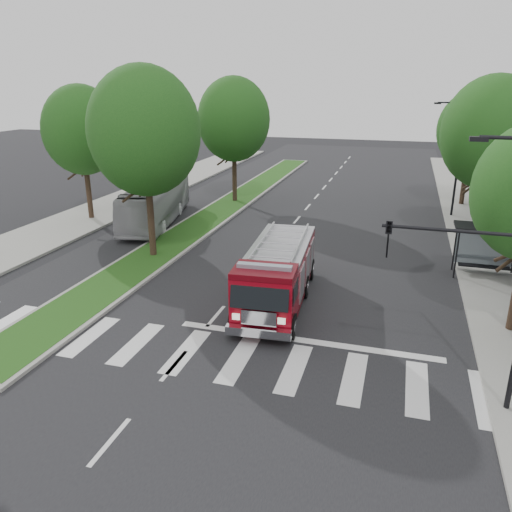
{
  "coord_description": "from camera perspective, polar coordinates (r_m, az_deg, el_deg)",
  "views": [
    {
      "loc": [
        6.96,
        -17.5,
        9.22
      ],
      "look_at": [
        0.91,
        2.83,
        1.8
      ],
      "focal_mm": 35.0,
      "sensor_mm": 36.0,
      "label": 1
    }
  ],
  "objects": [
    {
      "name": "median",
      "position": [
        38.88,
        -3.39,
        5.64
      ],
      "size": [
        3.0,
        50.0,
        0.15
      ],
      "color": "gray",
      "rests_on": "ground"
    },
    {
      "name": "sidewalk_right",
      "position": [
        29.5,
        26.49,
        -0.88
      ],
      "size": [
        5.0,
        80.0,
        0.15
      ],
      "primitive_type": "cube",
      "color": "gray",
      "rests_on": "ground"
    },
    {
      "name": "fire_engine",
      "position": [
        21.64,
        2.47,
        -2.06
      ],
      "size": [
        3.02,
        8.27,
        2.82
      ],
      "rotation": [
        0.0,
        0.0,
        0.07
      ],
      "color": "#58040C",
      "rests_on": "ground"
    },
    {
      "name": "tree_median_far",
      "position": [
        39.77,
        -2.57,
        15.32
      ],
      "size": [
        5.6,
        5.6,
        9.72
      ],
      "color": "black",
      "rests_on": "ground"
    },
    {
      "name": "tree_median_near",
      "position": [
        26.94,
        -12.61,
        13.71
      ],
      "size": [
        5.8,
        5.8,
        10.16
      ],
      "color": "black",
      "rests_on": "ground"
    },
    {
      "name": "city_bus",
      "position": [
        35.12,
        -11.36,
        6.15
      ],
      "size": [
        4.7,
        10.83,
        2.94
      ],
      "primitive_type": "imported",
      "rotation": [
        0.0,
        0.0,
        0.22
      ],
      "color": "#ABABAF",
      "rests_on": "ground"
    },
    {
      "name": "tree_left_mid",
      "position": [
        36.32,
        -19.29,
        13.41
      ],
      "size": [
        5.2,
        5.2,
        9.16
      ],
      "color": "black",
      "rests_on": "ground"
    },
    {
      "name": "streetlight_right_near",
      "position": [
        14.96,
        25.92,
        -0.46
      ],
      "size": [
        4.08,
        0.22,
        8.0
      ],
      "color": "black",
      "rests_on": "ground"
    },
    {
      "name": "bus_shelter",
      "position": [
        26.97,
        24.98,
        1.99
      ],
      "size": [
        3.2,
        1.6,
        2.61
      ],
      "color": "black",
      "rests_on": "ground"
    },
    {
      "name": "sidewalk_left",
      "position": [
        36.06,
        -20.69,
        3.32
      ],
      "size": [
        5.0,
        80.0,
        0.15
      ],
      "primitive_type": "cube",
      "color": "gray",
      "rests_on": "ground"
    },
    {
      "name": "tree_right_mid",
      "position": [
        31.94,
        25.34,
        12.58
      ],
      "size": [
        5.6,
        5.6,
        9.72
      ],
      "color": "black",
      "rests_on": "ground"
    },
    {
      "name": "ground",
      "position": [
        20.97,
        -4.62,
        -6.88
      ],
      "size": [
        140.0,
        140.0,
        0.0
      ],
      "primitive_type": "plane",
      "color": "black",
      "rests_on": "ground"
    },
    {
      "name": "streetlight_right_far",
      "position": [
        37.95,
        21.97,
        10.74
      ],
      "size": [
        2.11,
        0.2,
        8.0
      ],
      "color": "black",
      "rests_on": "ground"
    },
    {
      "name": "tree_right_far",
      "position": [
        41.88,
        23.39,
        13.12
      ],
      "size": [
        5.0,
        5.0,
        8.73
      ],
      "color": "black",
      "rests_on": "ground"
    }
  ]
}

